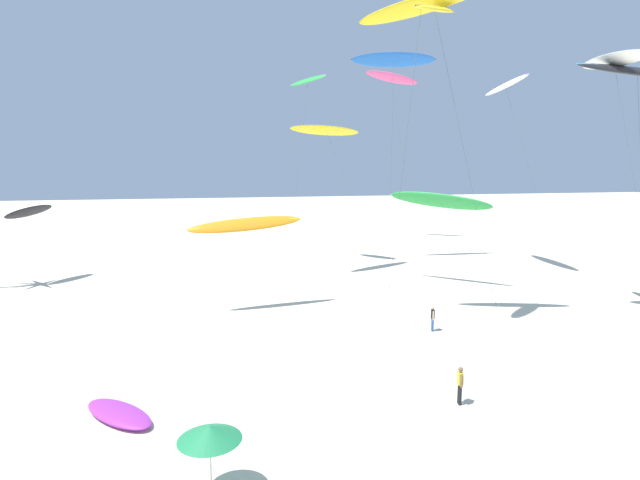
# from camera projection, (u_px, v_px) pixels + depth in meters

# --- Properties ---
(flying_kite_0) EXTENTS (2.69, 12.47, 18.47)m
(flying_kite_0) POSITION_uv_depth(u_px,v_px,m) (505.00, 86.00, 47.50)
(flying_kite_0) COLOR white
(flying_kite_0) RESTS_ON ground
(flying_kite_1) EXTENTS (7.32, 11.09, 8.37)m
(flying_kite_1) POSITION_uv_depth(u_px,v_px,m) (440.00, 200.00, 42.82)
(flying_kite_1) COLOR green
(flying_kite_1) RESTS_ON ground
(flying_kite_2) EXTENTS (3.57, 11.99, 7.06)m
(flying_kite_2) POSITION_uv_depth(u_px,v_px,m) (29.00, 212.00, 43.72)
(flying_kite_2) COLOR black
(flying_kite_2) RESTS_ON ground
(flying_kite_3) EXTENTS (9.08, 4.89, 21.74)m
(flying_kite_3) POSITION_uv_depth(u_px,v_px,m) (394.00, 60.00, 51.46)
(flying_kite_3) COLOR blue
(flying_kite_3) RESTS_ON ground
(flying_kite_4) EXTENTS (2.32, 9.28, 17.45)m
(flying_kite_4) POSITION_uv_depth(u_px,v_px,m) (614.00, 60.00, 32.30)
(flying_kite_4) COLOR white
(flying_kite_4) RESTS_ON ground
(flying_kite_5) EXTENTS (6.54, 9.78, 23.09)m
(flying_kite_5) POSITION_uv_depth(u_px,v_px,m) (391.00, 78.00, 66.70)
(flying_kite_5) COLOR #EA5193
(flying_kite_5) RESTS_ON ground
(flying_kite_6) EXTENTS (5.79, 11.77, 19.29)m
(flying_kite_6) POSITION_uv_depth(u_px,v_px,m) (308.00, 81.00, 50.44)
(flying_kite_6) COLOR green
(flying_kite_6) RESTS_ON ground
(flying_kite_7) EXTENTS (5.96, 4.72, 19.96)m
(flying_kite_7) POSITION_uv_depth(u_px,v_px,m) (435.00, 9.00, 29.39)
(flying_kite_7) COLOR yellow
(flying_kite_7) RESTS_ON ground
(flying_kite_8) EXTENTS (8.20, 3.67, 6.92)m
(flying_kite_8) POSITION_uv_depth(u_px,v_px,m) (246.00, 224.00, 35.42)
(flying_kite_8) COLOR orange
(flying_kite_8) RESTS_ON ground
(flying_kite_9) EXTENTS (7.67, 5.42, 21.27)m
(flying_kite_9) POSITION_uv_depth(u_px,v_px,m) (422.00, 5.00, 30.56)
(flying_kite_9) COLOR yellow
(flying_kite_9) RESTS_ON ground
(flying_kite_10) EXTENTS (7.75, 4.42, 17.15)m
(flying_kite_10) POSITION_uv_depth(u_px,v_px,m) (638.00, 71.00, 32.23)
(flying_kite_10) COLOR black
(flying_kite_10) RESTS_ON ground
(flying_kite_11) EXTENTS (7.83, 10.02, 13.98)m
(flying_kite_11) POSITION_uv_depth(u_px,v_px,m) (326.00, 130.00, 46.78)
(flying_kite_11) COLOR yellow
(flying_kite_11) RESTS_ON ground
(grounded_kite_0) EXTENTS (3.69, 3.92, 0.39)m
(grounded_kite_0) POSITION_uv_depth(u_px,v_px,m) (119.00, 413.00, 20.78)
(grounded_kite_0) COLOR purple
(grounded_kite_0) RESTS_ON ground
(person_foreground_walker) EXTENTS (0.25, 0.50, 1.69)m
(person_foreground_walker) POSITION_uv_depth(u_px,v_px,m) (460.00, 384.00, 21.88)
(person_foreground_walker) COLOR black
(person_foreground_walker) RESTS_ON ground
(person_near_right) EXTENTS (0.28, 0.49, 1.62)m
(person_near_right) POSITION_uv_depth(u_px,v_px,m) (433.00, 317.00, 31.53)
(person_near_right) COLOR #284CA3
(person_near_right) RESTS_ON ground
(beach_umbrella) EXTENTS (2.01, 2.01, 2.35)m
(beach_umbrella) POSITION_uv_depth(u_px,v_px,m) (210.00, 433.00, 15.62)
(beach_umbrella) COLOR beige
(beach_umbrella) RESTS_ON ground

